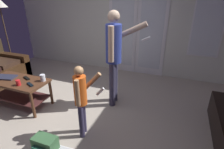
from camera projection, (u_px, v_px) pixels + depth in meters
name	position (u px, v px, depth m)	size (l,w,h in m)	color
ground_plane	(70.00, 117.00, 3.07)	(5.74, 4.68, 0.02)	#AA9F8F
wall_back_with_doors	(120.00, 16.00, 4.43)	(5.74, 0.09, 2.90)	silver
coffee_table	(19.00, 87.00, 3.24)	(1.07, 0.53, 0.51)	#4F2F1C
person_adult	(115.00, 52.00, 3.04)	(0.69, 0.52, 1.68)	#3A3750
person_child	(81.00, 96.00, 2.42)	(0.36, 0.35, 1.07)	#38324F
floor_lamp	(0.00, 7.00, 4.36)	(0.37, 0.37, 1.83)	#3A2A22
backpack	(45.00, 144.00, 2.35)	(0.31, 0.22, 0.21)	#39653D
loose_keyboard	(59.00, 149.00, 2.39)	(0.45, 0.15, 0.02)	white
laptop_closed	(6.00, 77.00, 3.27)	(0.35, 0.21, 0.03)	#2B2E41
cup_near_edge	(43.00, 78.00, 3.13)	(0.09, 0.09, 0.12)	white
cup_by_laptop	(18.00, 83.00, 2.99)	(0.07, 0.07, 0.09)	red
tv_remote_black	(30.00, 84.00, 3.01)	(0.17, 0.05, 0.02)	black
dvd_remote_slim	(27.00, 78.00, 3.24)	(0.17, 0.05, 0.02)	black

